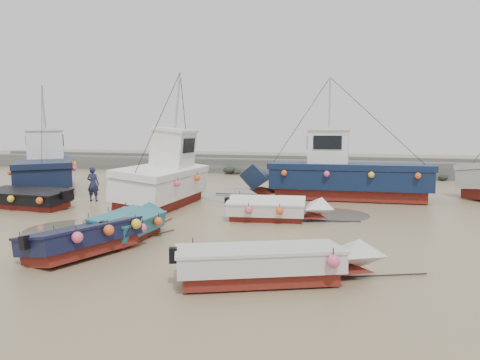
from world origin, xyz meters
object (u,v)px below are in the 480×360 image
(dinghy_2, at_px, (132,220))
(person, at_px, (94,201))
(cabin_boat_2, at_px, (337,174))
(cabin_boat_0, at_px, (47,168))
(dinghy_1, at_px, (94,234))
(cabin_boat_1, at_px, (166,177))
(dinghy_4, at_px, (21,196))
(dinghy_5, at_px, (276,206))
(dinghy_3, at_px, (275,259))

(dinghy_2, distance_m, person, 8.90)
(dinghy_2, xyz_separation_m, cabin_boat_2, (5.30, 11.21, 0.73))
(cabin_boat_0, bearing_deg, dinghy_1, -83.23)
(dinghy_1, distance_m, cabin_boat_2, 14.30)
(cabin_boat_1, bearing_deg, dinghy_2, -75.87)
(dinghy_4, height_order, dinghy_5, same)
(dinghy_4, distance_m, cabin_boat_2, 15.37)
(dinghy_3, xyz_separation_m, cabin_boat_1, (-7.75, 9.43, 0.82))
(cabin_boat_2, bearing_deg, person, 108.32)
(dinghy_1, bearing_deg, dinghy_2, 104.93)
(dinghy_2, relative_size, cabin_boat_2, 0.45)
(dinghy_2, relative_size, cabin_boat_0, 0.52)
(dinghy_5, distance_m, cabin_boat_1, 6.28)
(dinghy_1, distance_m, dinghy_4, 9.89)
(dinghy_4, distance_m, cabin_boat_1, 6.64)
(cabin_boat_0, xyz_separation_m, person, (5.60, -3.20, -1.30))
(dinghy_1, relative_size, dinghy_4, 0.86)
(dinghy_3, height_order, dinghy_5, same)
(dinghy_2, relative_size, person, 2.97)
(cabin_boat_0, bearing_deg, cabin_boat_2, -33.16)
(dinghy_5, relative_size, person, 3.03)
(dinghy_5, distance_m, cabin_boat_0, 16.40)
(dinghy_1, bearing_deg, cabin_boat_2, 82.46)
(dinghy_3, distance_m, cabin_boat_0, 21.48)
(cabin_boat_2, xyz_separation_m, person, (-11.46, -4.81, -1.30))
(dinghy_1, relative_size, cabin_boat_0, 0.56)
(dinghy_1, relative_size, person, 3.21)
(dinghy_1, height_order, cabin_boat_2, cabin_boat_2)
(cabin_boat_0, height_order, cabin_boat_1, same)
(cabin_boat_0, bearing_deg, dinghy_2, -77.74)
(dinghy_2, bearing_deg, cabin_boat_1, 104.85)
(cabin_boat_1, xyz_separation_m, person, (-4.06, -0.07, -1.36))
(dinghy_1, relative_size, dinghy_3, 0.96)
(dinghy_4, relative_size, dinghy_5, 1.23)
(dinghy_2, bearing_deg, cabin_boat_2, 61.47)
(cabin_boat_1, relative_size, cabin_boat_2, 0.84)
(dinghy_3, distance_m, cabin_boat_2, 14.20)
(cabin_boat_1, bearing_deg, cabin_boat_0, 158.13)
(dinghy_1, relative_size, dinghy_5, 1.06)
(dinghy_1, xyz_separation_m, dinghy_2, (-0.03, 2.07, 0.01))
(dinghy_2, xyz_separation_m, dinghy_3, (5.65, -2.97, -0.02))
(dinghy_2, distance_m, cabin_boat_2, 12.42)
(dinghy_4, distance_m, cabin_boat_0, 7.08)
(dinghy_1, relative_size, dinghy_2, 1.08)
(cabin_boat_1, xyz_separation_m, cabin_boat_2, (7.41, 4.74, -0.06))
(dinghy_5, height_order, cabin_boat_2, cabin_boat_2)
(dinghy_5, relative_size, cabin_boat_0, 0.53)
(dinghy_5, relative_size, cabin_boat_2, 0.46)
(dinghy_1, relative_size, cabin_boat_2, 0.49)
(dinghy_5, xyz_separation_m, person, (-9.94, 1.99, -0.56))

